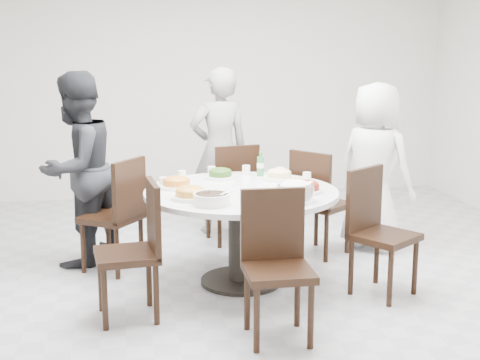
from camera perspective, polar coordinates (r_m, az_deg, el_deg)
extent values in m
cube|color=#A9A9AE|center=(5.52, 0.74, -8.10)|extent=(6.00, 6.00, 0.01)
cube|color=silver|center=(8.18, -3.16, 8.39)|extent=(6.00, 0.01, 2.80)
cube|color=silver|center=(2.36, 14.40, -0.18)|extent=(6.00, 0.01, 2.80)
cylinder|color=silver|center=(5.24, 0.09, -4.88)|extent=(1.50, 1.50, 0.75)
cube|color=black|center=(5.98, 6.98, -1.89)|extent=(0.59, 0.59, 0.95)
cube|color=black|center=(6.31, -0.82, -1.07)|extent=(0.49, 0.49, 0.95)
cube|color=black|center=(5.61, -10.93, -2.92)|extent=(0.59, 0.59, 0.95)
cube|color=black|center=(4.62, -9.66, -6.05)|extent=(0.46, 0.46, 0.95)
cube|color=black|center=(4.24, 3.30, -7.53)|extent=(0.42, 0.42, 0.95)
cube|color=black|center=(5.09, 12.23, -4.49)|extent=(0.59, 0.59, 0.95)
imported|color=silver|center=(6.17, 11.43, 1.11)|extent=(0.84, 0.89, 1.52)
imported|color=black|center=(6.58, -1.78, 2.51)|extent=(0.66, 0.49, 1.64)
imported|color=black|center=(5.78, -13.72, 0.89)|extent=(0.97, 1.01, 1.64)
cylinder|color=white|center=(5.57, -1.69, 0.43)|extent=(0.25, 0.25, 0.06)
cylinder|color=white|center=(5.54, 3.35, 0.37)|extent=(0.26, 0.26, 0.07)
cylinder|color=white|center=(5.24, -5.44, -0.30)|extent=(0.27, 0.27, 0.07)
cylinder|color=white|center=(5.09, 5.68, -0.73)|extent=(0.25, 0.25, 0.06)
cylinder|color=white|center=(4.87, -4.26, -1.21)|extent=(0.28, 0.28, 0.07)
cylinder|color=silver|center=(4.80, 4.75, -1.16)|extent=(0.27, 0.27, 0.11)
cylinder|color=white|center=(4.69, -2.43, -1.64)|extent=(0.26, 0.26, 0.08)
cylinder|color=#2F773F|center=(5.68, 1.76, 1.39)|extent=(0.06, 0.06, 0.21)
cylinder|color=white|center=(5.74, -1.06, 0.86)|extent=(0.07, 0.07, 0.08)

